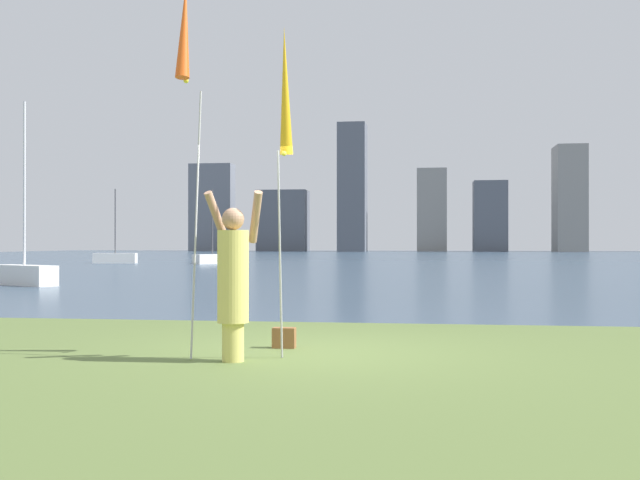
% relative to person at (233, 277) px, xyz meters
% --- Properties ---
extents(ground, '(120.00, 138.00, 0.12)m').
position_rel_person_xyz_m(ground, '(0.71, 51.86, -1.01)').
color(ground, '#5B7038').
extents(person, '(0.71, 0.53, 1.94)m').
position_rel_person_xyz_m(person, '(0.00, 0.00, 0.00)').
color(person, '#D8CC66').
rests_on(person, ground).
extents(kite_flag_left, '(0.16, 0.80, 4.28)m').
position_rel_person_xyz_m(kite_flag_left, '(-0.50, -0.21, 2.64)').
color(kite_flag_left, '#B2B2B7').
rests_on(kite_flag_left, ground).
extents(kite_flag_right, '(0.16, 0.62, 3.91)m').
position_rel_person_xyz_m(kite_flag_right, '(0.50, 0.53, 2.13)').
color(kite_flag_right, '#B2B2B7').
rests_on(kite_flag_right, ground).
extents(bag, '(0.29, 0.16, 0.26)m').
position_rel_person_xyz_m(bag, '(0.36, 1.18, -0.82)').
color(bag, brown).
rests_on(bag, ground).
extents(sailboat_1, '(2.66, 1.89, 5.79)m').
position_rel_person_xyz_m(sailboat_1, '(-10.43, 14.37, -0.56)').
color(sailboat_1, white).
rests_on(sailboat_1, ground).
extents(sailboat_2, '(2.86, 1.44, 4.87)m').
position_rel_person_xyz_m(sailboat_2, '(-18.14, 39.93, -0.59)').
color(sailboat_2, white).
rests_on(sailboat_2, ground).
extents(sailboat_3, '(2.02, 2.93, 4.76)m').
position_rel_person_xyz_m(sailboat_3, '(-11.50, 39.62, -0.59)').
color(sailboat_3, white).
rests_on(sailboat_3, ground).
extents(skyline_tower_0, '(6.87, 3.37, 13.95)m').
position_rel_person_xyz_m(skyline_tower_0, '(-32.33, 112.71, 6.02)').
color(skyline_tower_0, slate).
rests_on(skyline_tower_0, ground).
extents(skyline_tower_1, '(7.73, 5.12, 9.55)m').
position_rel_person_xyz_m(skyline_tower_1, '(-20.57, 111.97, 3.82)').
color(skyline_tower_1, '#565B66').
rests_on(skyline_tower_1, ground).
extents(skyline_tower_2, '(4.18, 5.13, 19.41)m').
position_rel_person_xyz_m(skyline_tower_2, '(-9.35, 109.30, 8.75)').
color(skyline_tower_2, '#565B66').
rests_on(skyline_tower_2, ground).
extents(skyline_tower_3, '(4.51, 3.23, 12.72)m').
position_rel_person_xyz_m(skyline_tower_3, '(2.64, 112.06, 5.41)').
color(skyline_tower_3, gray).
rests_on(skyline_tower_3, ground).
extents(skyline_tower_4, '(4.97, 4.57, 10.63)m').
position_rel_person_xyz_m(skyline_tower_4, '(11.34, 111.32, 4.36)').
color(skyline_tower_4, '#565B66').
rests_on(skyline_tower_4, ground).
extents(skyline_tower_5, '(4.31, 6.17, 15.66)m').
position_rel_person_xyz_m(skyline_tower_5, '(22.83, 110.55, 6.88)').
color(skyline_tower_5, gray).
rests_on(skyline_tower_5, ground).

